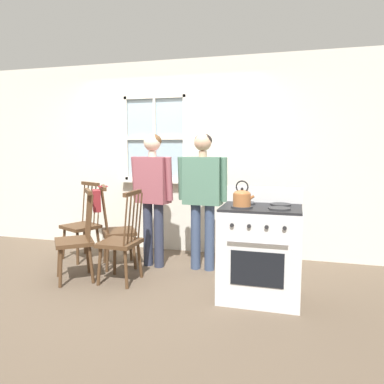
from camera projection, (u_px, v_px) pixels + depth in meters
The scene contains 12 objects.
ground_plane at pixel (131, 282), 4.18m from camera, with size 16.00×16.00×0.00m, color brown.
wall_back at pixel (172, 158), 5.36m from camera, with size 6.40×0.16×2.70m.
chair_by_window at pixel (117, 231), 4.68m from camera, with size 0.56×0.57×1.03m.
chair_near_wall at pixel (76, 241), 4.20m from camera, with size 0.57×0.58×1.03m.
chair_center_cluster at pixel (82, 226), 5.01m from camera, with size 0.55×0.54×1.03m.
chair_near_stove at pixel (121, 242), 4.14m from camera, with size 0.42×0.43×1.03m.
person_elderly_left at pixel (153, 186), 4.62m from camera, with size 0.58×0.29×1.66m.
person_teen_center at pixel (203, 187), 4.49m from camera, with size 0.62×0.24×1.66m.
stove at pixel (261, 251), 3.70m from camera, with size 0.78×0.68×1.08m.
kettle at pixel (242, 197), 3.55m from camera, with size 0.21×0.17×0.25m.
potted_plant at pixel (153, 175), 5.37m from camera, with size 0.16×0.16×0.28m.
handbag at pixel (97, 200), 4.56m from camera, with size 0.25×0.25×0.31m.
Camera 1 is at (1.75, -3.70, 1.50)m, focal length 35.00 mm.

